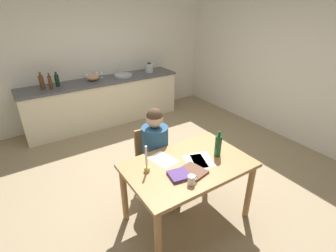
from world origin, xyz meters
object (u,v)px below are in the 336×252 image
Objects in this scene: candlestick at (147,164)px; sink_unit at (123,75)px; chair_at_table at (152,158)px; coffee_mug at (192,180)px; wine_glass_near_sink at (101,72)px; wine_glass_back_left at (90,74)px; person_seated at (158,150)px; book_magazine at (179,175)px; wine_glass_back_right at (86,74)px; book_cookery at (193,171)px; bottle_wine_red at (57,80)px; dining_table at (188,172)px; bottle_vinegar at (50,82)px; bottle_oil at (42,82)px; mixing_bowl at (93,77)px; stovetop_kettle at (149,68)px; wine_bottle_on_table at (218,146)px; wine_glass_by_kettle at (97,73)px.

candlestick is 3.08m from sink_unit.
sink_unit is at bearing 73.86° from chair_at_table.
wine_glass_near_sink is (0.40, 3.44, 0.21)m from coffee_mug.
sink_unit is 0.65m from wine_glass_back_left.
book_magazine is at bearing -102.65° from person_seated.
wine_glass_back_right is (0.14, 3.28, 0.24)m from book_magazine.
book_cookery is 0.96× the size of bottle_wine_red.
sink_unit is 0.71m from wine_glass_back_right.
dining_table is 3.07m from bottle_vinegar.
bottle_oil is 0.90m from wine_glass_back_left.
wine_glass_back_left reaches higher than mixing_bowl.
bottle_oil is at bearing -171.74° from wine_glass_near_sink.
wine_glass_back_right is (-0.07, 3.16, 0.36)m from dining_table.
chair_at_table is at bearing -72.77° from bottle_vinegar.
sink_unit is at bearing 84.66° from book_magazine.
bottle_wine_red reaches higher than candlestick.
person_seated is 4.07× the size of candlestick.
stovetop_kettle is (1.27, 3.15, 0.23)m from book_cookery.
chair_at_table is at bearing -91.77° from mixing_bowl.
candlestick is 3.33m from stovetop_kettle.
wine_glass_back_right is at bearing 97.72° from wine_bottle_on_table.
sink_unit reaches higher than wine_glass_back_right.
wine_glass_by_kettle is (0.89, 0.21, -0.01)m from bottle_vinegar.
stovetop_kettle reaches higher than candlestick.
book_cookery is 1.63× the size of wine_glass_back_left.
wine_glass_back_left is (0.05, 2.49, 0.53)m from chair_at_table.
bottle_vinegar is 0.92m from wine_glass_by_kettle.
chair_at_table reaches higher than coffee_mug.
wine_glass_by_kettle is at bearing 36.10° from mixing_bowl.
dining_table is 3.67× the size of sink_unit.
person_seated reaches higher than sink_unit.
wine_bottle_on_table is (0.42, -0.72, 0.40)m from chair_at_table.
dining_table is 0.69m from chair_at_table.
chair_at_table is 2.86× the size of bottle_oil.
bottle_vinegar is 1.99m from stovetop_kettle.
dining_table is 6.01× the size of stovetop_kettle.
wine_glass_back_right is at bearing 17.03° from bottle_vinegar.
wine_glass_back_left is (0.88, 0.16, -0.02)m from bottle_oil.
book_cookery is at bearing -94.70° from wine_glass_near_sink.
coffee_mug is 0.42× the size of bottle_wine_red.
person_seated reaches higher than bottle_vinegar.
bottle_vinegar is (-0.72, 3.09, 0.25)m from book_cookery.
mixing_bowl is 0.10m from wine_glass_back_left.
mixing_bowl reaches higher than book_cookery.
wine_glass_by_kettle is at bearing 87.69° from dining_table.
stovetop_kettle is at bearing 67.87° from dining_table.
dining_table is at bearing -83.08° from person_seated.
stovetop_kettle is at bearing 61.27° from chair_at_table.
bottle_wine_red reaches higher than stovetop_kettle.
dining_table is 0.44m from wine_bottle_on_table.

